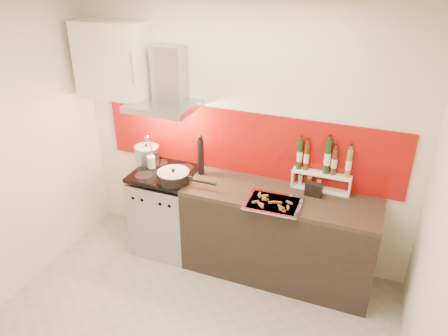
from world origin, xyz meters
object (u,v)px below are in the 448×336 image
at_px(range_stove, 167,211).
at_px(pepper_mill, 201,155).
at_px(saute_pan, 174,177).
at_px(counter, 278,235).
at_px(stock_pot, 147,155).
at_px(baking_tray, 273,203).

distance_m(range_stove, pepper_mill, 0.75).
bearing_deg(range_stove, saute_pan, -37.93).
height_order(counter, stock_pot, stock_pot).
relative_size(range_stove, saute_pan, 1.53).
bearing_deg(stock_pot, pepper_mill, -0.19).
xyz_separation_m(range_stove, baking_tray, (1.18, -0.19, 0.47)).
relative_size(counter, baking_tray, 3.62).
bearing_deg(counter, saute_pan, -171.42).
xyz_separation_m(stock_pot, saute_pan, (0.45, -0.26, -0.04)).
distance_m(counter, saute_pan, 1.14).
relative_size(stock_pot, baking_tray, 0.50).
relative_size(counter, saute_pan, 3.04).
height_order(range_stove, baking_tray, baking_tray).
height_order(range_stove, saute_pan, saute_pan).
xyz_separation_m(range_stove, pepper_mill, (0.35, 0.11, 0.66)).
xyz_separation_m(stock_pot, pepper_mill, (0.61, -0.00, 0.10)).
relative_size(range_stove, stock_pot, 3.63).
bearing_deg(counter, range_stove, -179.77).
bearing_deg(baking_tray, range_stove, 170.82).
relative_size(saute_pan, pepper_mill, 1.43).
bearing_deg(baking_tray, pepper_mill, 159.93).
relative_size(stock_pot, pepper_mill, 0.61).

